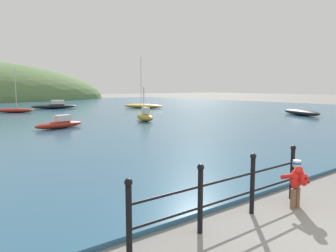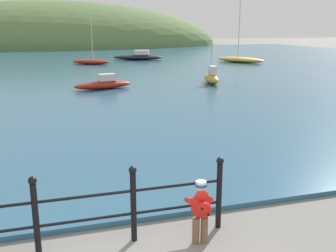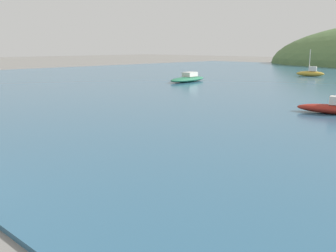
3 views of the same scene
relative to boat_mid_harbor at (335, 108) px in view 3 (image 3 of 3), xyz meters
name	(u,v)px [view 3 (image 3 of 3)]	position (x,y,z in m)	size (l,w,h in m)	color
boat_mid_harbor	(335,108)	(0.00, 0.00, 0.00)	(3.17, 1.49, 0.75)	maroon
boat_nearest_quay	(188,79)	(-14.64, 7.27, 0.00)	(1.98, 4.46, 0.75)	#287551
boat_far_left	(310,73)	(-10.08, 19.65, 0.08)	(2.61, 1.41, 2.53)	gold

